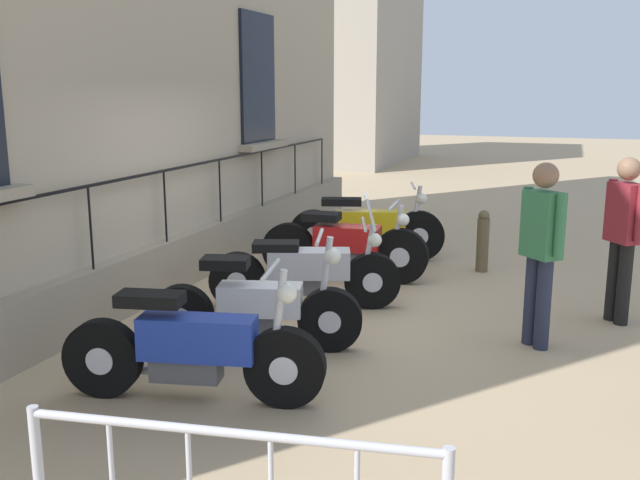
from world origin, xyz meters
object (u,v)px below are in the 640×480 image
object	(u,v)px
motorcycle_white	(257,309)
motorcycle_red	(344,246)
motorcycle_silver	(307,271)
motorcycle_yellow	(366,229)
pedestrian_walking	(624,230)
motorcycle_blue	(194,350)
pedestrian_standing	(541,244)
bollard	(483,241)

from	to	relation	value
motorcycle_white	motorcycle_red	bearing A→B (deg)	89.54
motorcycle_silver	motorcycle_white	bearing A→B (deg)	-89.58
motorcycle_red	motorcycle_yellow	distance (m)	1.11
pedestrian_walking	motorcycle_red	bearing A→B (deg)	168.46
motorcycle_red	motorcycle_blue	bearing A→B (deg)	-90.08
motorcycle_white	motorcycle_silver	size ratio (longest dim) A/B	0.95
motorcycle_yellow	pedestrian_standing	distance (m)	3.78
motorcycle_red	bollard	distance (m)	1.91
motorcycle_yellow	bollard	world-z (taller)	motorcycle_yellow
pedestrian_standing	pedestrian_walking	size ratio (longest dim) A/B	1.01
motorcycle_yellow	motorcycle_white	bearing A→B (deg)	-89.96
motorcycle_red	pedestrian_walking	size ratio (longest dim) A/B	1.25
pedestrian_standing	motorcycle_silver	bearing A→B (deg)	170.62
bollard	pedestrian_walking	bearing A→B (deg)	-46.24
motorcycle_white	pedestrian_standing	world-z (taller)	pedestrian_standing
motorcycle_silver	pedestrian_standing	size ratio (longest dim) A/B	1.18
pedestrian_walking	bollard	bearing A→B (deg)	133.76
motorcycle_yellow	pedestrian_standing	world-z (taller)	pedestrian_standing
pedestrian_standing	motorcycle_white	bearing A→B (deg)	-159.06
motorcycle_red	motorcycle_yellow	bearing A→B (deg)	91.23
motorcycle_white	pedestrian_standing	bearing A→B (deg)	20.94
motorcycle_blue	motorcycle_yellow	size ratio (longest dim) A/B	0.96
motorcycle_red	pedestrian_walking	bearing A→B (deg)	-11.54
motorcycle_yellow	pedestrian_walking	world-z (taller)	pedestrian_walking
motorcycle_white	motorcycle_red	xyz separation A→B (m)	(0.02, 2.63, 0.04)
motorcycle_white	bollard	world-z (taller)	motorcycle_white
pedestrian_standing	motorcycle_blue	bearing A→B (deg)	-138.66
motorcycle_blue	motorcycle_yellow	distance (m)	4.96
motorcycle_white	bollard	distance (m)	4.00
pedestrian_standing	bollard	bearing A→B (deg)	107.18
motorcycle_silver	pedestrian_walking	world-z (taller)	pedestrian_walking
motorcycle_blue	pedestrian_standing	size ratio (longest dim) A/B	1.19
motorcycle_red	pedestrian_standing	world-z (taller)	pedestrian_standing
motorcycle_red	bollard	bearing A→B (deg)	32.06
motorcycle_blue	motorcycle_yellow	world-z (taller)	motorcycle_blue
motorcycle_white	motorcycle_red	distance (m)	2.63
motorcycle_silver	pedestrian_walking	xyz separation A→B (m)	(3.25, 0.62, 0.57)
motorcycle_blue	bollard	world-z (taller)	motorcycle_blue
motorcycle_silver	bollard	distance (m)	2.82
bollard	pedestrian_standing	xyz separation A→B (m)	(0.84, -2.70, 0.58)
motorcycle_blue	motorcycle_red	bearing A→B (deg)	89.92
motorcycle_white	motorcycle_yellow	xyz separation A→B (m)	(-0.00, 3.75, 0.06)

